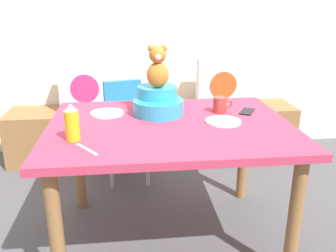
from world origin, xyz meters
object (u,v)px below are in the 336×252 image
(infant_seat_teal, at_px, (158,102))
(dinner_plate_near, at_px, (223,121))
(dinner_plate_far, at_px, (107,113))
(cell_phone, at_px, (247,111))
(pillow_floral_right, at_px, (221,83))
(ketchup_bottle, at_px, (72,123))
(highchair, at_px, (127,117))
(teddy_bear, at_px, (158,68))
(dining_table, at_px, (170,139))
(pillow_floral_left, at_px, (86,87))
(book_stack, at_px, (127,106))
(coffee_mug, at_px, (220,105))

(infant_seat_teal, distance_m, dinner_plate_near, 0.41)
(dinner_plate_far, relative_size, cell_phone, 1.39)
(pillow_floral_right, distance_m, ketchup_bottle, 1.82)
(pillow_floral_right, relative_size, highchair, 0.56)
(dinner_plate_near, bearing_deg, teddy_bear, 148.81)
(pillow_floral_right, height_order, dining_table, pillow_floral_right)
(pillow_floral_left, bearing_deg, highchair, -49.57)
(pillow_floral_left, height_order, dinner_plate_far, pillow_floral_left)
(infant_seat_teal, relative_size, dinner_plate_far, 1.65)
(pillow_floral_left, relative_size, dining_table, 0.33)
(infant_seat_teal, height_order, cell_phone, infant_seat_teal)
(book_stack, xyz_separation_m, ketchup_bottle, (-0.26, -1.45, 0.34))
(coffee_mug, bearing_deg, dinner_plate_near, -98.54)
(ketchup_bottle, relative_size, dinner_plate_far, 0.92)
(dining_table, bearing_deg, pillow_floral_left, 115.78)
(pillow_floral_left, bearing_deg, dinner_plate_far, -76.80)
(pillow_floral_right, height_order, cell_phone, pillow_floral_right)
(infant_seat_teal, distance_m, teddy_bear, 0.21)
(ketchup_bottle, distance_m, dinner_plate_near, 0.82)
(highchair, distance_m, teddy_bear, 0.82)
(ketchup_bottle, bearing_deg, pillow_floral_left, 93.89)
(infant_seat_teal, relative_size, ketchup_bottle, 1.78)
(dining_table, relative_size, dinner_plate_far, 6.71)
(dining_table, height_order, cell_phone, cell_phone)
(book_stack, bearing_deg, ketchup_bottle, -100.03)
(coffee_mug, relative_size, cell_phone, 0.83)
(pillow_floral_right, distance_m, infant_seat_teal, 1.24)
(book_stack, xyz_separation_m, cell_phone, (0.74, -1.09, 0.26))
(infant_seat_teal, relative_size, teddy_bear, 1.32)
(ketchup_bottle, bearing_deg, dinner_plate_far, 70.67)
(book_stack, distance_m, infant_seat_teal, 1.12)
(dining_table, relative_size, teddy_bear, 5.37)
(coffee_mug, height_order, cell_phone, coffee_mug)
(dinner_plate_near, relative_size, cell_phone, 1.39)
(pillow_floral_right, height_order, book_stack, pillow_floral_right)
(highchair, distance_m, cell_phone, 1.01)
(dinner_plate_far, bearing_deg, ketchup_bottle, -109.33)
(highchair, relative_size, dinner_plate_near, 3.95)
(ketchup_bottle, xyz_separation_m, dinner_plate_far, (0.14, 0.41, -0.08))
(teddy_bear, xyz_separation_m, coffee_mug, (0.38, -0.02, -0.23))
(ketchup_bottle, xyz_separation_m, cell_phone, (0.99, 0.36, -0.08))
(highchair, xyz_separation_m, dinner_plate_near, (0.54, -0.83, 0.22))
(ketchup_bottle, relative_size, cell_phone, 1.28)
(infant_seat_teal, height_order, teddy_bear, teddy_bear)
(infant_seat_teal, relative_size, cell_phone, 2.29)
(teddy_bear, bearing_deg, book_stack, 100.27)
(highchair, distance_m, dinner_plate_far, 0.66)
(book_stack, relative_size, dinner_plate_far, 1.00)
(pillow_floral_left, bearing_deg, dining_table, -64.22)
(book_stack, bearing_deg, highchair, -89.99)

